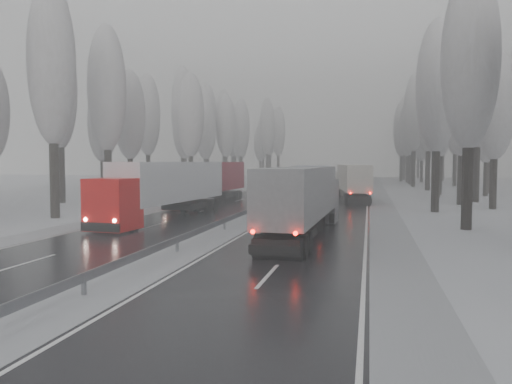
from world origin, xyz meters
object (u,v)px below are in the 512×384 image
at_px(truck_blue_box, 310,188).
at_px(truck_cream_box, 352,180).
at_px(box_truck_distant, 357,177).
at_px(truck_red_white, 165,186).
at_px(truck_red_red, 209,180).
at_px(truck_grey_tarp, 304,196).

bearing_deg(truck_blue_box, truck_cream_box, 78.54).
bearing_deg(truck_cream_box, box_truck_distant, 82.56).
xyz_separation_m(truck_red_white, truck_red_red, (-1.04, 13.46, -0.01)).
bearing_deg(truck_cream_box, truck_blue_box, -105.30).
relative_size(truck_grey_tarp, truck_red_red, 0.93).
relative_size(truck_red_white, truck_red_red, 1.01).
relative_size(truck_grey_tarp, box_truck_distant, 1.95).
xyz_separation_m(box_truck_distant, truck_red_white, (-12.59, -60.98, 1.01)).
relative_size(truck_grey_tarp, truck_red_white, 0.93).
xyz_separation_m(truck_blue_box, truck_cream_box, (2.46, 18.87, 0.02)).
bearing_deg(truck_cream_box, truck_red_white, -128.28).
bearing_deg(truck_red_white, box_truck_distant, 83.35).
relative_size(truck_cream_box, truck_red_white, 0.93).
bearing_deg(truck_blue_box, truck_red_white, -167.50).
height_order(truck_blue_box, truck_cream_box, truck_cream_box).
relative_size(truck_blue_box, box_truck_distant, 1.94).
height_order(truck_blue_box, box_truck_distant, truck_blue_box).
bearing_deg(truck_blue_box, box_truck_distant, 83.82).
xyz_separation_m(truck_grey_tarp, truck_blue_box, (-0.69, 9.20, -0.02)).
distance_m(box_truck_distant, truck_red_white, 62.27).
height_order(truck_cream_box, truck_red_white, truck_red_white).
height_order(truck_grey_tarp, truck_blue_box, truck_grey_tarp).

